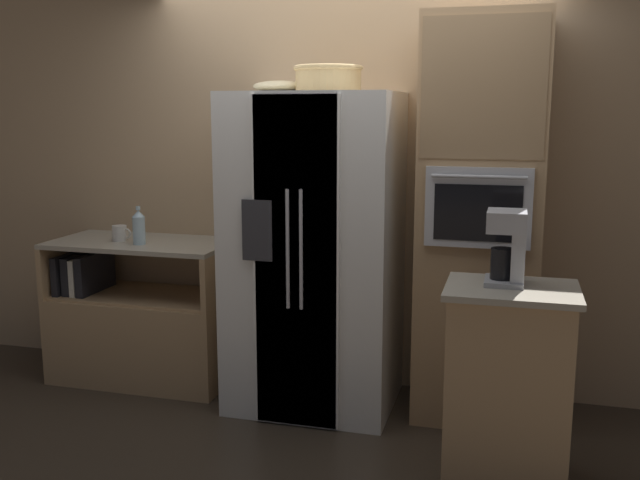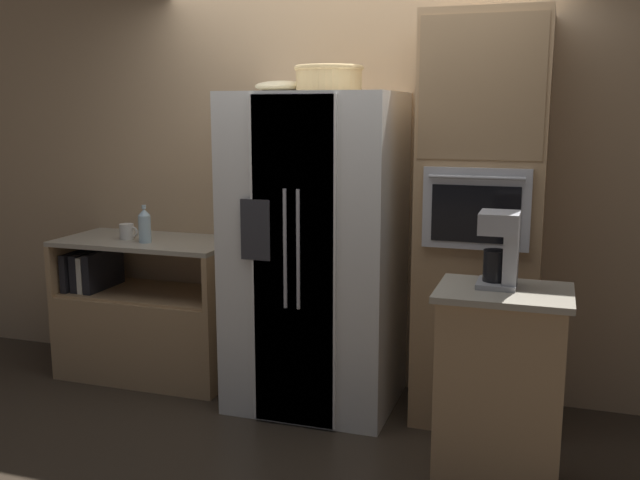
% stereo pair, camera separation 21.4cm
% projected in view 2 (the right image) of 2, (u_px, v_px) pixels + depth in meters
% --- Properties ---
extents(ground_plane, '(20.00, 20.00, 0.00)m').
position_uv_depth(ground_plane, '(332.00, 405.00, 4.36)').
color(ground_plane, '#382D23').
extents(wall_back, '(12.00, 0.06, 2.80)m').
position_uv_depth(wall_back, '(354.00, 170.00, 4.53)').
color(wall_back, tan).
rests_on(wall_back, ground_plane).
extents(counter_left, '(1.17, 0.61, 0.94)m').
position_uv_depth(counter_left, '(149.00, 324.00, 4.82)').
color(counter_left, tan).
rests_on(counter_left, ground_plane).
extents(refrigerator, '(0.97, 0.81, 1.88)m').
position_uv_depth(refrigerator, '(316.00, 252.00, 4.26)').
color(refrigerator, white).
rests_on(refrigerator, ground_plane).
extents(wall_oven, '(0.67, 0.65, 2.30)m').
position_uv_depth(wall_oven, '(481.00, 223.00, 4.01)').
color(wall_oven, tan).
rests_on(wall_oven, ground_plane).
extents(island_counter, '(0.61, 0.49, 0.98)m').
position_uv_depth(island_counter, '(500.00, 390.00, 3.33)').
color(island_counter, tan).
rests_on(island_counter, ground_plane).
extents(wicker_basket, '(0.40, 0.40, 0.15)m').
position_uv_depth(wicker_basket, '(329.00, 78.00, 4.05)').
color(wicker_basket, tan).
rests_on(wicker_basket, refrigerator).
extents(fruit_bowl, '(0.32, 0.32, 0.07)m').
position_uv_depth(fruit_bowl, '(282.00, 86.00, 4.18)').
color(fruit_bowl, beige).
rests_on(fruit_bowl, refrigerator).
extents(bottle_tall, '(0.08, 0.08, 0.24)m').
position_uv_depth(bottle_tall, '(145.00, 225.00, 4.58)').
color(bottle_tall, silver).
rests_on(bottle_tall, counter_left).
extents(mug, '(0.13, 0.09, 0.10)m').
position_uv_depth(mug, '(127.00, 231.00, 4.71)').
color(mug, silver).
rests_on(mug, counter_left).
extents(coffee_maker, '(0.18, 0.21, 0.35)m').
position_uv_depth(coffee_maker, '(503.00, 246.00, 3.26)').
color(coffee_maker, '#B2B2B7').
rests_on(coffee_maker, island_counter).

